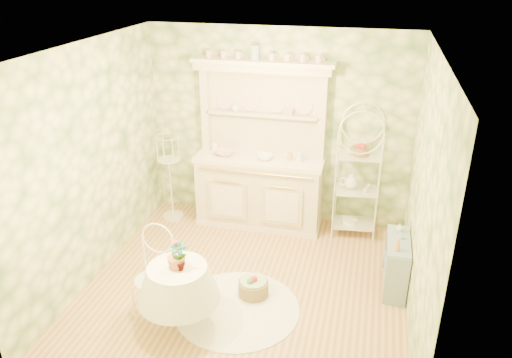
% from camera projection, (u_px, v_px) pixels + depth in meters
% --- Properties ---
extents(floor, '(3.60, 3.60, 0.00)m').
position_uv_depth(floor, '(246.00, 286.00, 5.79)').
color(floor, tan).
rests_on(floor, ground).
extents(ceiling, '(3.60, 3.60, 0.00)m').
position_uv_depth(ceiling, '(243.00, 50.00, 4.68)').
color(ceiling, white).
rests_on(ceiling, floor).
extents(wall_left, '(3.60, 3.60, 0.00)m').
position_uv_depth(wall_left, '(91.00, 165.00, 5.62)').
color(wall_left, '#F8F2BD').
rests_on(wall_left, floor).
extents(wall_right, '(3.60, 3.60, 0.00)m').
position_uv_depth(wall_right, '(424.00, 199.00, 4.84)').
color(wall_right, '#F8F2BD').
rests_on(wall_right, floor).
extents(wall_back, '(3.60, 3.60, 0.00)m').
position_uv_depth(wall_back, '(278.00, 128.00, 6.83)').
color(wall_back, '#F8F2BD').
rests_on(wall_back, floor).
extents(wall_front, '(3.60, 3.60, 0.00)m').
position_uv_depth(wall_front, '(181.00, 280.00, 3.64)').
color(wall_front, '#F8F2BD').
rests_on(wall_front, floor).
extents(kitchen_dresser, '(1.87, 0.61, 2.29)m').
position_uv_depth(kitchen_dresser, '(260.00, 148.00, 6.71)').
color(kitchen_dresser, beige).
rests_on(kitchen_dresser, floor).
extents(bakers_rack, '(0.55, 0.42, 1.67)m').
position_uv_depth(bakers_rack, '(358.00, 178.00, 6.57)').
color(bakers_rack, white).
rests_on(bakers_rack, floor).
extents(side_shelf, '(0.33, 0.73, 0.61)m').
position_uv_depth(side_shelf, '(396.00, 264.00, 5.67)').
color(side_shelf, '#849AB3').
rests_on(side_shelf, floor).
extents(round_table, '(0.65, 0.65, 0.68)m').
position_uv_depth(round_table, '(179.00, 298.00, 5.04)').
color(round_table, white).
rests_on(round_table, floor).
extents(cafe_chair, '(0.41, 0.41, 0.88)m').
position_uv_depth(cafe_chair, '(154.00, 281.00, 5.15)').
color(cafe_chair, white).
rests_on(cafe_chair, floor).
extents(birdcage_stand, '(0.37, 0.37, 1.40)m').
position_uv_depth(birdcage_stand, '(170.00, 173.00, 7.03)').
color(birdcage_stand, white).
rests_on(birdcage_stand, floor).
extents(floor_basket, '(0.35, 0.35, 0.22)m').
position_uv_depth(floor_basket, '(253.00, 287.00, 5.60)').
color(floor_basket, olive).
rests_on(floor_basket, floor).
extents(lace_rug, '(1.75, 1.75, 0.01)m').
position_uv_depth(lace_rug, '(237.00, 308.00, 5.42)').
color(lace_rug, white).
rests_on(lace_rug, floor).
extents(bowl_floral, '(0.33, 0.33, 0.07)m').
position_uv_depth(bowl_floral, '(225.00, 154.00, 6.83)').
color(bowl_floral, white).
rests_on(bowl_floral, kitchen_dresser).
extents(bowl_white, '(0.23, 0.23, 0.07)m').
position_uv_depth(bowl_white, '(265.00, 159.00, 6.68)').
color(bowl_white, white).
rests_on(bowl_white, kitchen_dresser).
extents(cup_left, '(0.12, 0.12, 0.09)m').
position_uv_depth(cup_left, '(236.00, 109.00, 6.74)').
color(cup_left, white).
rests_on(cup_left, kitchen_dresser).
extents(cup_right, '(0.10, 0.10, 0.09)m').
position_uv_depth(cup_right, '(290.00, 113.00, 6.57)').
color(cup_right, white).
rests_on(cup_right, kitchen_dresser).
extents(potted_geranium, '(0.19, 0.15, 0.31)m').
position_uv_depth(potted_geranium, '(179.00, 258.00, 4.80)').
color(potted_geranium, '#3F7238').
rests_on(potted_geranium, round_table).
extents(bottle_amber, '(0.06, 0.06, 0.15)m').
position_uv_depth(bottle_amber, '(398.00, 245.00, 5.33)').
color(bottle_amber, tan).
rests_on(bottle_amber, side_shelf).
extents(bottle_blue, '(0.05, 0.05, 0.10)m').
position_uv_depth(bottle_blue, '(400.00, 236.00, 5.56)').
color(bottle_blue, '#92BCD1').
rests_on(bottle_blue, side_shelf).
extents(bottle_glass, '(0.09, 0.09, 0.10)m').
position_uv_depth(bottle_glass, '(399.00, 229.00, 5.71)').
color(bottle_glass, silver).
rests_on(bottle_glass, side_shelf).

